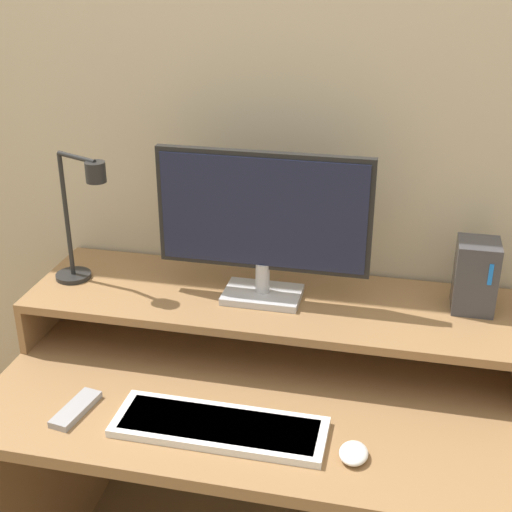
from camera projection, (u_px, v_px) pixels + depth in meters
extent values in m
cube|color=beige|center=(289.00, 130.00, 1.85)|extent=(6.00, 0.05, 2.50)
cube|color=olive|center=(256.00, 388.00, 1.73)|extent=(1.25, 0.71, 0.03)
cube|color=olive|center=(45.00, 468.00, 2.00)|extent=(0.03, 0.71, 0.70)
cube|color=olive|center=(54.00, 301.00, 1.97)|extent=(0.02, 0.36, 0.12)
cube|color=olive|center=(271.00, 301.00, 1.82)|extent=(1.25, 0.36, 0.02)
cube|color=#BCBCC1|center=(263.00, 295.00, 1.81)|extent=(0.20, 0.13, 0.02)
cylinder|color=#BCBCC1|center=(263.00, 278.00, 1.79)|extent=(0.04, 0.04, 0.08)
cube|color=black|center=(263.00, 211.00, 1.72)|extent=(0.53, 0.02, 0.30)
cube|color=#191E38|center=(262.00, 213.00, 1.71)|extent=(0.50, 0.01, 0.27)
cylinder|color=black|center=(74.00, 276.00, 1.92)|extent=(0.09, 0.09, 0.01)
cylinder|color=black|center=(66.00, 216.00, 1.84)|extent=(0.01, 0.01, 0.34)
cylinder|color=black|center=(76.00, 157.00, 1.74)|extent=(0.12, 0.06, 0.01)
cylinder|color=black|center=(96.00, 172.00, 1.72)|extent=(0.05, 0.05, 0.05)
cube|color=#3D3D42|center=(475.00, 276.00, 1.73)|extent=(0.10, 0.10, 0.18)
cube|color=#1972F2|center=(491.00, 275.00, 1.66)|extent=(0.01, 0.00, 0.05)
cube|color=white|center=(219.00, 427.00, 1.55)|extent=(0.47, 0.15, 0.02)
cube|color=silver|center=(219.00, 425.00, 1.55)|extent=(0.43, 0.12, 0.01)
ellipsoid|color=white|center=(354.00, 453.00, 1.47)|extent=(0.06, 0.08, 0.03)
cube|color=#99999E|center=(76.00, 409.00, 1.61)|extent=(0.07, 0.15, 0.02)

